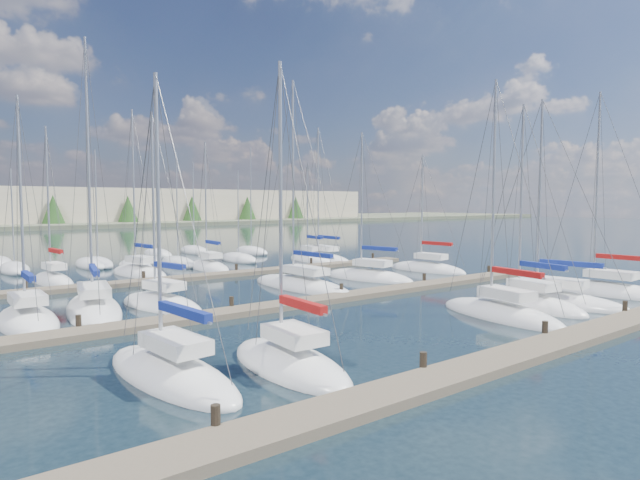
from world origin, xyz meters
TOP-DOWN VIEW (x-y plane):
  - ground at (0.00, 60.00)m, footprint 400.00×400.00m
  - dock_near at (0.00, 2.01)m, footprint 44.00×1.93m
  - dock_mid at (0.00, 16.01)m, footprint 44.00×1.93m
  - dock_far at (0.00, 30.01)m, footprint 44.00×1.93m
  - sailboat_l at (10.63, 21.49)m, footprint 4.44×8.49m
  - sailboat_g at (18.57, 6.93)m, footprint 3.36×8.64m
  - sailboat_f at (12.26, 7.27)m, footprint 3.85×9.38m
  - sailboat_h at (-13.58, 20.39)m, footprint 2.87×7.16m
  - sailboat_d at (6.56, 6.84)m, footprint 3.83×8.40m
  - sailboat_p at (3.52, 35.12)m, footprint 2.82×7.28m
  - sailboat_e at (10.36, 7.57)m, footprint 3.77×8.11m
  - sailboat_m at (18.33, 22.10)m, footprint 3.22×8.02m
  - sailboat_j at (-6.66, 20.46)m, footprint 3.91×7.36m
  - sailboat_c at (-7.26, 6.44)m, footprint 3.03×7.14m
  - sailboat_i at (-10.16, 21.33)m, footprint 4.68×10.27m
  - sailboat_k at (3.83, 21.18)m, footprint 3.29×10.49m
  - sailboat_o at (-2.85, 35.21)m, footprint 3.80×8.10m
  - sailboat_q at (15.19, 35.34)m, footprint 3.70×7.77m
  - sailboat_n at (-9.62, 34.45)m, footprint 2.66×6.96m
  - sailboat_r at (16.19, 34.55)m, footprint 2.96×9.11m
  - sailboat_b at (-11.16, 7.97)m, footprint 3.18×8.21m
  - distant_boats at (-4.34, 43.76)m, footprint 36.93×20.75m

SIDE VIEW (x-z plane):
  - ground at x=0.00m, z-range 0.00..0.00m
  - dock_near at x=0.00m, z-range -0.40..0.70m
  - dock_mid at x=0.00m, z-range -0.40..0.70m
  - dock_far at x=0.00m, z-range -0.40..0.70m
  - sailboat_b at x=-11.16m, z-range -5.44..5.79m
  - sailboat_q at x=15.19m, z-range -5.34..5.69m
  - sailboat_l at x=10.63m, z-range -6.00..6.35m
  - sailboat_m at x=18.33m, z-range -5.36..5.72m
  - sailboat_f at x=12.26m, z-range -6.31..6.67m
  - sailboat_h at x=-13.58m, z-range -5.89..6.25m
  - sailboat_g at x=18.57m, z-range -6.89..7.26m
  - sailboat_c at x=-7.26m, z-range -5.77..6.14m
  - sailboat_e at x=10.36m, z-range -6.09..6.45m
  - sailboat_k at x=3.83m, z-range -7.53..7.90m
  - sailboat_j at x=-6.66m, z-range -5.82..6.19m
  - sailboat_d at x=6.56m, z-range -6.46..6.83m
  - sailboat_r at x=16.19m, z-range -7.13..7.51m
  - sailboat_p at x=3.52m, z-range -5.98..6.36m
  - sailboat_i at x=-10.16m, z-range -7.76..8.14m
  - sailboat_o at x=-2.85m, z-range -7.11..7.49m
  - sailboat_n at x=-9.62m, z-range -6.07..6.47m
  - distant_boats at x=-4.34m, z-range -6.36..6.94m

